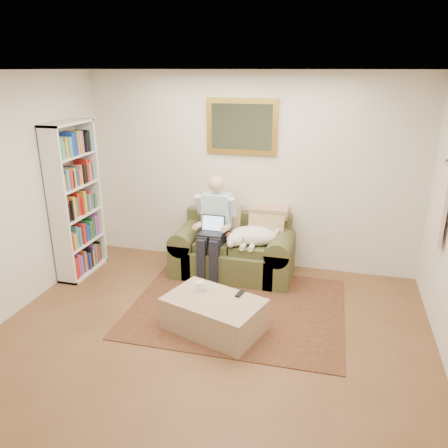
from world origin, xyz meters
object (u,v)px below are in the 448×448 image
at_px(seated_man, 213,229).
at_px(sofa, 233,255).
at_px(sleeping_dog, 254,236).
at_px(laptop, 212,229).
at_px(ottoman, 214,314).
at_px(coffee_mug, 200,286).
at_px(bookshelf, 75,201).

bearing_deg(seated_man, sofa, 31.45).
xyz_separation_m(seated_man, sleeping_dog, (0.52, 0.06, -0.06)).
distance_m(laptop, ottoman, 1.31).
xyz_separation_m(sofa, coffee_mug, (-0.08, -1.22, 0.14)).
bearing_deg(sleeping_dog, coffee_mug, -107.44).
bearing_deg(coffee_mug, sleeping_dog, 72.56).
bearing_deg(sofa, bookshelf, -166.74).
height_order(seated_man, laptop, seated_man).
relative_size(seated_man, sleeping_dog, 2.04).
distance_m(seated_man, sleeping_dog, 0.52).
relative_size(ottoman, coffee_mug, 9.86).
height_order(laptop, ottoman, laptop).
height_order(seated_man, ottoman, seated_man).
bearing_deg(sofa, laptop, -138.98).
xyz_separation_m(ottoman, coffee_mug, (-0.20, 0.14, 0.23)).
bearing_deg(ottoman, sofa, 95.18).
bearing_deg(coffee_mug, sofa, 86.40).
distance_m(seated_man, bookshelf, 1.82).
bearing_deg(sofa, coffee_mug, -93.60).
distance_m(seated_man, coffee_mug, 1.11).
relative_size(ottoman, bookshelf, 0.49).
height_order(sofa, sleeping_dog, sofa).
distance_m(sofa, sleeping_dog, 0.44).
xyz_separation_m(laptop, bookshelf, (-1.76, -0.26, 0.31)).
relative_size(sleeping_dog, ottoman, 0.65).
distance_m(sleeping_dog, coffee_mug, 1.21).
distance_m(sofa, ottoman, 1.37).
xyz_separation_m(sofa, bookshelf, (-1.99, -0.47, 0.73)).
distance_m(sofa, bookshelf, 2.17).
bearing_deg(sleeping_dog, ottoman, -97.01).
xyz_separation_m(laptop, sleeping_dog, (0.52, 0.13, -0.09)).
height_order(ottoman, coffee_mug, coffee_mug).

